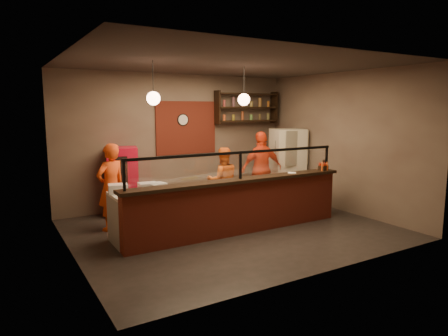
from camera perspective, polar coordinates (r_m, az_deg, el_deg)
floor at (r=8.04m, az=1.12°, el=-8.69°), size 6.00×6.00×0.00m
ceiling at (r=7.72m, az=1.19°, el=14.63°), size 6.00×6.00×0.00m
wall_back at (r=9.92m, az=-6.50°, el=3.97°), size 6.00×0.00×6.00m
wall_left at (r=6.65m, az=-21.38°, el=1.22°), size 0.00×5.00×5.00m
wall_right at (r=9.64m, az=16.52°, el=3.54°), size 0.00×5.00×5.00m
wall_front at (r=5.76m, az=14.37°, el=0.50°), size 6.00×0.00×6.00m
brick_patch at (r=9.96m, az=-5.40°, el=5.73°), size 1.60×0.04×1.30m
service_counter at (r=7.66m, az=2.32°, el=-5.68°), size 4.60×0.25×1.00m
counter_ledge at (r=7.55m, az=2.34°, el=-1.77°), size 4.70×0.37×0.06m
worktop_cabinet at (r=8.09m, az=0.38°, el=-5.45°), size 4.60×0.75×0.85m
worktop at (r=7.99m, az=0.38°, el=-2.32°), size 4.60×0.75×0.05m
sneeze_guard at (r=7.49m, az=2.36°, el=0.79°), size 4.50×0.05×0.52m
wall_shelving at (r=10.66m, az=3.30°, el=8.62°), size 1.84×0.28×0.85m
wall_clock at (r=9.90m, az=-5.92°, el=6.87°), size 0.30×0.04×0.30m
pendant_left at (r=7.19m, az=-10.05°, el=9.78°), size 0.24×0.24×0.77m
pendant_right at (r=8.07m, az=2.86°, el=9.75°), size 0.24×0.24×0.77m
cook_left at (r=8.10m, az=-15.84°, el=-2.64°), size 0.73×0.61×1.71m
cook_mid at (r=9.06m, az=-0.18°, el=-1.80°), size 0.87×0.76×1.51m
cook_right at (r=9.79m, az=5.41°, el=-0.12°), size 1.12×0.57×1.83m
fridge at (r=10.49m, az=9.02°, el=0.46°), size 0.95×0.91×1.85m
red_cooler at (r=9.18m, az=-14.25°, el=-1.87°), size 0.79×0.75×1.53m
pizza_dough at (r=7.82m, az=-3.02°, el=-2.34°), size 0.51×0.51×0.01m
prep_tub_a at (r=7.25m, az=-14.91°, el=-2.88°), size 0.37×0.32×0.16m
prep_tub_b at (r=7.27m, az=-10.81°, el=-2.70°), size 0.35×0.30×0.16m
prep_tub_c at (r=7.27m, az=-9.58°, el=-2.72°), size 0.35×0.31×0.15m
rolling_pin at (r=7.86m, az=-3.30°, el=-2.11°), size 0.35×0.07×0.06m
condiment_caddy at (r=8.83m, az=13.98°, el=0.01°), size 0.21×0.18×0.10m
pepper_mill at (r=8.94m, az=14.01°, el=0.48°), size 0.06×0.06×0.21m
small_plate at (r=8.31m, az=9.69°, el=-0.68°), size 0.18×0.18×0.01m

